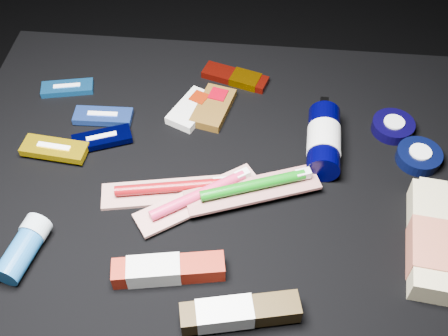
# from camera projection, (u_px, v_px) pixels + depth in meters

# --- Properties ---
(ground) EXTENTS (3.00, 3.00, 0.00)m
(ground) POSITION_uv_depth(u_px,v_px,m) (217.00, 286.00, 1.31)
(ground) COLOR black
(ground) RESTS_ON ground
(cloth_table) EXTENTS (0.98, 0.78, 0.40)m
(cloth_table) POSITION_uv_depth(u_px,v_px,m) (216.00, 239.00, 1.16)
(cloth_table) COLOR black
(cloth_table) RESTS_ON ground
(luna_bar_0) EXTENTS (0.11, 0.06, 0.01)m
(luna_bar_0) POSITION_uv_depth(u_px,v_px,m) (67.00, 88.00, 1.15)
(luna_bar_0) COLOR #14579B
(luna_bar_0) RESTS_ON cloth_table
(luna_bar_1) EXTENTS (0.11, 0.05, 0.01)m
(luna_bar_1) POSITION_uv_depth(u_px,v_px,m) (103.00, 116.00, 1.09)
(luna_bar_1) COLOR #264AB1
(luna_bar_1) RESTS_ON cloth_table
(luna_bar_2) EXTENTS (0.12, 0.08, 0.01)m
(luna_bar_2) POSITION_uv_depth(u_px,v_px,m) (102.00, 139.00, 1.05)
(luna_bar_2) COLOR black
(luna_bar_2) RESTS_ON cloth_table
(luna_bar_3) EXTENTS (0.12, 0.06, 0.02)m
(luna_bar_3) POSITION_uv_depth(u_px,v_px,m) (55.00, 149.00, 1.03)
(luna_bar_3) COLOR #E3B209
(luna_bar_3) RESTS_ON cloth_table
(clif_bar_0) EXTENTS (0.09, 0.12, 0.02)m
(clif_bar_0) POSITION_uv_depth(u_px,v_px,m) (214.00, 106.00, 1.11)
(clif_bar_0) COLOR #4E3310
(clif_bar_0) RESTS_ON cloth_table
(clif_bar_1) EXTENTS (0.10, 0.12, 0.02)m
(clif_bar_1) POSITION_uv_depth(u_px,v_px,m) (193.00, 108.00, 1.11)
(clif_bar_1) COLOR silver
(clif_bar_1) RESTS_ON cloth_table
(power_bar) EXTENTS (0.14, 0.08, 0.02)m
(power_bar) POSITION_uv_depth(u_px,v_px,m) (239.00, 78.00, 1.17)
(power_bar) COLOR #680D06
(power_bar) RESTS_ON cloth_table
(lotion_bottle) EXTENTS (0.06, 0.19, 0.06)m
(lotion_bottle) POSITION_uv_depth(u_px,v_px,m) (324.00, 140.00, 1.02)
(lotion_bottle) COLOR black
(lotion_bottle) RESTS_ON cloth_table
(cream_tin_upper) EXTENTS (0.08, 0.08, 0.02)m
(cream_tin_upper) POSITION_uv_depth(u_px,v_px,m) (393.00, 126.00, 1.07)
(cream_tin_upper) COLOR black
(cream_tin_upper) RESTS_ON cloth_table
(cream_tin_lower) EXTENTS (0.08, 0.08, 0.03)m
(cream_tin_lower) POSITION_uv_depth(u_px,v_px,m) (419.00, 156.00, 1.02)
(cream_tin_lower) COLOR black
(cream_tin_lower) RESTS_ON cloth_table
(bodywash_bottle) EXTENTS (0.10, 0.22, 0.05)m
(bodywash_bottle) POSITION_uv_depth(u_px,v_px,m) (433.00, 241.00, 0.89)
(bodywash_bottle) COLOR #BFB286
(bodywash_bottle) RESTS_ON cloth_table
(deodorant_stick) EXTENTS (0.07, 0.12, 0.05)m
(deodorant_stick) POSITION_uv_depth(u_px,v_px,m) (24.00, 248.00, 0.89)
(deodorant_stick) COLOR #154E88
(deodorant_stick) RESTS_ON cloth_table
(toothbrush_pack_0) EXTENTS (0.24, 0.10, 0.03)m
(toothbrush_pack_0) POSITION_uv_depth(u_px,v_px,m) (171.00, 190.00, 0.98)
(toothbrush_pack_0) COLOR silver
(toothbrush_pack_0) RESTS_ON cloth_table
(toothbrush_pack_1) EXTENTS (0.21, 0.17, 0.03)m
(toothbrush_pack_1) POSITION_uv_depth(u_px,v_px,m) (200.00, 197.00, 0.96)
(toothbrush_pack_1) COLOR silver
(toothbrush_pack_1) RESTS_ON cloth_table
(toothbrush_pack_2) EXTENTS (0.24, 0.13, 0.03)m
(toothbrush_pack_2) POSITION_uv_depth(u_px,v_px,m) (255.00, 187.00, 0.96)
(toothbrush_pack_2) COLOR #A8A09D
(toothbrush_pack_2) RESTS_ON cloth_table
(toothpaste_carton_red) EXTENTS (0.18, 0.07, 0.03)m
(toothpaste_carton_red) POSITION_uv_depth(u_px,v_px,m) (163.00, 270.00, 0.87)
(toothpaste_carton_red) COLOR maroon
(toothpaste_carton_red) RESTS_ON cloth_table
(toothpaste_carton_green) EXTENTS (0.18, 0.08, 0.03)m
(toothpaste_carton_green) POSITION_uv_depth(u_px,v_px,m) (235.00, 313.00, 0.82)
(toothpaste_carton_green) COLOR #30220D
(toothpaste_carton_green) RESTS_ON cloth_table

